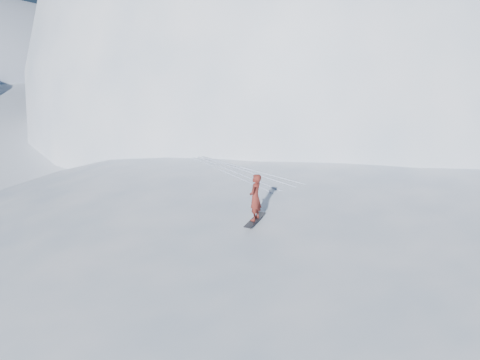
% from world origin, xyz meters
% --- Properties ---
extents(ground, '(400.00, 400.00, 0.00)m').
position_xyz_m(ground, '(0.00, 0.00, 0.00)').
color(ground, white).
rests_on(ground, ground).
extents(near_ridge, '(36.00, 28.00, 4.80)m').
position_xyz_m(near_ridge, '(1.00, 3.00, 0.00)').
color(near_ridge, white).
rests_on(near_ridge, ground).
extents(summit_peak, '(60.00, 56.00, 56.00)m').
position_xyz_m(summit_peak, '(22.00, 26.00, 0.00)').
color(summit_peak, white).
rests_on(summit_peak, ground).
extents(peak_shoulder, '(28.00, 24.00, 18.00)m').
position_xyz_m(peak_shoulder, '(10.00, 20.00, 0.00)').
color(peak_shoulder, white).
rests_on(peak_shoulder, ground).
extents(wind_bumps, '(16.00, 14.40, 1.00)m').
position_xyz_m(wind_bumps, '(-0.56, 2.12, 0.00)').
color(wind_bumps, white).
rests_on(wind_bumps, ground).
extents(snowboard, '(1.23, 0.99, 0.02)m').
position_xyz_m(snowboard, '(-2.85, 0.53, 2.41)').
color(snowboard, black).
rests_on(snowboard, near_ridge).
extents(snowboarder, '(0.69, 0.64, 1.57)m').
position_xyz_m(snowboarder, '(-2.85, 0.53, 3.21)').
color(snowboarder, maroon).
rests_on(snowboarder, snowboard).
extents(board_tracks, '(2.46, 5.96, 0.04)m').
position_xyz_m(board_tracks, '(-0.73, 5.32, 2.42)').
color(board_tracks, silver).
rests_on(board_tracks, ground).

